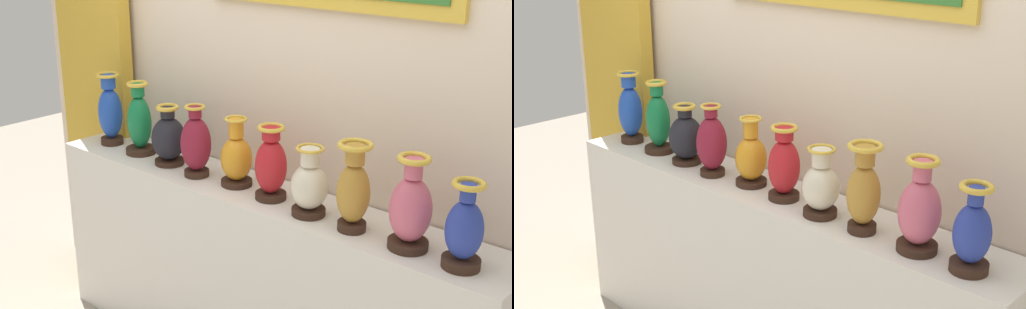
% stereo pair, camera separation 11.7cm
% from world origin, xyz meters
% --- Properties ---
extents(display_shelf, '(2.50, 0.38, 0.98)m').
position_xyz_m(display_shelf, '(0.00, 0.00, 0.49)').
color(display_shelf, silver).
rests_on(display_shelf, ground_plane).
extents(back_wall, '(3.74, 0.14, 3.18)m').
position_xyz_m(back_wall, '(0.01, 0.25, 1.60)').
color(back_wall, beige).
rests_on(back_wall, ground_plane).
extents(curtain_gold, '(0.58, 0.08, 2.58)m').
position_xyz_m(curtain_gold, '(-1.36, 0.13, 1.29)').
color(curtain_gold, gold).
rests_on(curtain_gold, ground_plane).
extents(vase_sapphire, '(0.13, 0.13, 0.40)m').
position_xyz_m(vase_sapphire, '(-1.05, -0.02, 1.16)').
color(vase_sapphire, '#382319').
rests_on(vase_sapphire, display_shelf).
extents(vase_emerald, '(0.16, 0.16, 0.39)m').
position_xyz_m(vase_emerald, '(-0.81, -0.01, 1.15)').
color(vase_emerald, '#382319').
rests_on(vase_emerald, display_shelf).
extents(vase_onyx, '(0.17, 0.17, 0.31)m').
position_xyz_m(vase_onyx, '(-0.57, -0.03, 1.12)').
color(vase_onyx, '#382319').
rests_on(vase_onyx, display_shelf).
extents(vase_burgundy, '(0.15, 0.15, 0.35)m').
position_xyz_m(vase_burgundy, '(-0.34, -0.05, 1.14)').
color(vase_burgundy, '#382319').
rests_on(vase_burgundy, display_shelf).
extents(vase_amber, '(0.15, 0.15, 0.33)m').
position_xyz_m(vase_amber, '(-0.11, -0.01, 1.11)').
color(vase_amber, '#382319').
rests_on(vase_amber, display_shelf).
extents(vase_crimson, '(0.14, 0.14, 0.34)m').
position_xyz_m(vase_crimson, '(0.11, -0.03, 1.14)').
color(vase_crimson, '#382319').
rests_on(vase_crimson, display_shelf).
extents(vase_ivory, '(0.16, 0.16, 0.30)m').
position_xyz_m(vase_ivory, '(0.35, -0.06, 1.11)').
color(vase_ivory, '#382319').
rests_on(vase_ivory, display_shelf).
extents(vase_ochre, '(0.14, 0.14, 0.37)m').
position_xyz_m(vase_ochre, '(0.57, -0.06, 1.16)').
color(vase_ochre, '#382319').
rests_on(vase_ochre, display_shelf).
extents(vase_rose, '(0.16, 0.16, 0.37)m').
position_xyz_m(vase_rose, '(0.82, -0.05, 1.14)').
color(vase_rose, '#382319').
rests_on(vase_rose, display_shelf).
extents(vase_cobalt, '(0.14, 0.14, 0.33)m').
position_xyz_m(vase_cobalt, '(1.04, -0.06, 1.13)').
color(vase_cobalt, '#382319').
rests_on(vase_cobalt, display_shelf).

